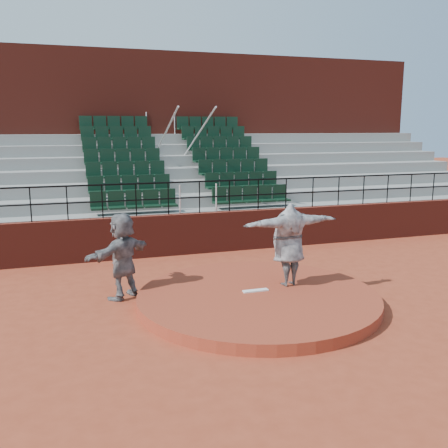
{
  "coord_description": "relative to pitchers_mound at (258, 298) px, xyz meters",
  "views": [
    {
      "loc": [
        -4.11,
        -10.09,
        3.97
      ],
      "look_at": [
        0.0,
        2.5,
        1.4
      ],
      "focal_mm": 40.0,
      "sensor_mm": 36.0,
      "label": 1
    }
  ],
  "objects": [
    {
      "name": "ground",
      "position": [
        0.0,
        0.0,
        -0.12
      ],
      "size": [
        90.0,
        90.0,
        0.0
      ],
      "primitive_type": "plane",
      "color": "#9B3B23",
      "rests_on": "ground"
    },
    {
      "name": "pitchers_mound",
      "position": [
        0.0,
        0.0,
        0.0
      ],
      "size": [
        5.5,
        5.5,
        0.25
      ],
      "primitive_type": "cylinder",
      "color": "#973822",
      "rests_on": "ground"
    },
    {
      "name": "pitching_rubber",
      "position": [
        0.0,
        0.15,
        0.14
      ],
      "size": [
        0.6,
        0.15,
        0.03
      ],
      "primitive_type": "cube",
      "color": "white",
      "rests_on": "pitchers_mound"
    },
    {
      "name": "boundary_wall",
      "position": [
        0.0,
        5.0,
        0.53
      ],
      "size": [
        24.0,
        0.3,
        1.3
      ],
      "primitive_type": "cube",
      "color": "maroon",
      "rests_on": "ground"
    },
    {
      "name": "wall_railing",
      "position": [
        0.0,
        5.0,
        1.9
      ],
      "size": [
        24.04,
        0.05,
        1.03
      ],
      "color": "black",
      "rests_on": "boundary_wall"
    },
    {
      "name": "seating_deck",
      "position": [
        0.0,
        8.65,
        1.31
      ],
      "size": [
        24.0,
        5.97,
        4.63
      ],
      "color": "gray",
      "rests_on": "ground"
    },
    {
      "name": "press_box_facade",
      "position": [
        0.0,
        12.6,
        3.43
      ],
      "size": [
        24.0,
        3.0,
        7.1
      ],
      "primitive_type": "cube",
      "color": "maroon",
      "rests_on": "ground"
    },
    {
      "name": "pitcher",
      "position": [
        0.92,
        0.37,
        1.12
      ],
      "size": [
        2.5,
        0.87,
        2.0
      ],
      "primitive_type": "imported",
      "rotation": [
        0.0,
        0.0,
        3.22
      ],
      "color": "black",
      "rests_on": "pitchers_mound"
    },
    {
      "name": "fielder",
      "position": [
        -2.86,
        1.4,
        0.9
      ],
      "size": [
        1.87,
        1.63,
        2.04
      ],
      "primitive_type": "imported",
      "rotation": [
        0.0,
        0.0,
        3.8
      ],
      "color": "black",
      "rests_on": "ground"
    }
  ]
}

